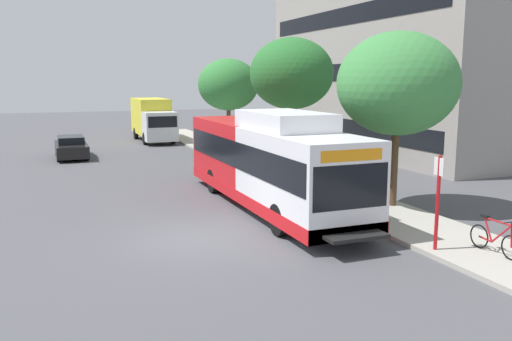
{
  "coord_description": "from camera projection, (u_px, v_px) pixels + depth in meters",
  "views": [
    {
      "loc": [
        -3.92,
        -15.04,
        4.74
      ],
      "look_at": [
        2.87,
        2.0,
        1.6
      ],
      "focal_mm": 37.5,
      "sensor_mm": 36.0,
      "label": 1
    }
  ],
  "objects": [
    {
      "name": "street_tree_near_stop",
      "position": [
        398.0,
        84.0,
        19.04
      ],
      "size": [
        4.34,
        4.34,
        6.29
      ],
      "color": "#4C3823",
      "rests_on": "sidewalk_curb"
    },
    {
      "name": "parked_car_far_lane",
      "position": [
        71.0,
        147.0,
        32.5
      ],
      "size": [
        1.8,
        4.5,
        1.33
      ],
      "color": "black",
      "rests_on": "ground"
    },
    {
      "name": "street_tree_far_block",
      "position": [
        228.0,
        85.0,
        36.17
      ],
      "size": [
        4.11,
        4.11,
        5.99
      ],
      "color": "#4C3823",
      "rests_on": "sidewalk_curb"
    },
    {
      "name": "box_truck_background",
      "position": [
        153.0,
        119.0,
        41.24
      ],
      "size": [
        2.32,
        7.01,
        3.25
      ],
      "color": "silver",
      "rests_on": "ground"
    },
    {
      "name": "bus_stop_sign_pole",
      "position": [
        438.0,
        196.0,
        14.37
      ],
      "size": [
        0.1,
        0.36,
        2.6
      ],
      "color": "red",
      "rests_on": "sidewalk_curb"
    },
    {
      "name": "transit_bus",
      "position": [
        269.0,
        162.0,
        19.75
      ],
      "size": [
        2.58,
        12.25,
        3.65
      ],
      "color": "white",
      "rests_on": "ground"
    },
    {
      "name": "sidewalk_curb",
      "position": [
        308.0,
        184.0,
        24.04
      ],
      "size": [
        3.0,
        56.0,
        0.14
      ],
      "primitive_type": "cube",
      "color": "#A8A399",
      "rests_on": "ground"
    },
    {
      "name": "bicycle_parked",
      "position": [
        495.0,
        238.0,
        14.19
      ],
      "size": [
        0.52,
        1.76,
        1.02
      ],
      "color": "black",
      "rests_on": "sidewalk_curb"
    },
    {
      "name": "street_tree_mid_block",
      "position": [
        292.0,
        74.0,
        27.4
      ],
      "size": [
        4.31,
        4.31,
        6.72
      ],
      "color": "#4C3823",
      "rests_on": "sidewalk_curb"
    },
    {
      "name": "ground_plane",
      "position": [
        144.0,
        189.0,
        23.33
      ],
      "size": [
        120.0,
        120.0,
        0.0
      ],
      "primitive_type": "plane",
      "color": "#4C4C51"
    }
  ]
}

